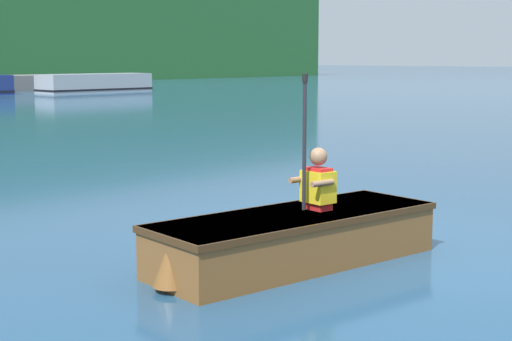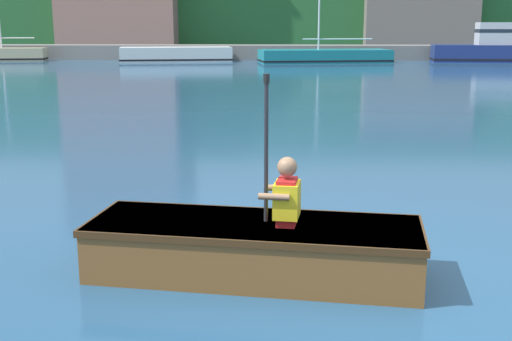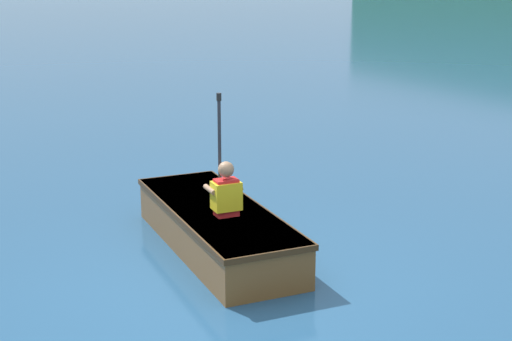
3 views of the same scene
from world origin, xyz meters
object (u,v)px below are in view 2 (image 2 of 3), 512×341
object	(u,v)px
moored_boat_dock_west_inner	(325,56)
rowboat_foreground	(249,245)
moored_boat_dock_east_inner	(6,55)
moored_boat_dock_center_near	(176,55)
person_paddler	(286,194)
moored_boat_dock_west_end	(491,49)

from	to	relation	value
moored_boat_dock_west_inner	rowboat_foreground	bearing A→B (deg)	-95.10
moored_boat_dock_west_inner	moored_boat_dock_east_inner	distance (m)	19.38
moored_boat_dock_east_inner	moored_boat_dock_west_inner	bearing A→B (deg)	-2.58
moored_boat_dock_center_near	rowboat_foreground	bearing A→B (deg)	-80.00
moored_boat_dock_east_inner	person_paddler	world-z (taller)	moored_boat_dock_east_inner
rowboat_foreground	person_paddler	xyz separation A→B (m)	(0.31, -0.04, 0.48)
moored_boat_dock_west_end	moored_boat_dock_west_inner	world-z (taller)	moored_boat_dock_west_inner
moored_boat_dock_west_inner	moored_boat_dock_center_near	world-z (taller)	moored_boat_dock_west_inner
rowboat_foreground	person_paddler	size ratio (longest dim) A/B	2.37
rowboat_foreground	moored_boat_dock_east_inner	bearing A→B (deg)	115.85
moored_boat_dock_west_inner	rowboat_foreground	size ratio (longest dim) A/B	2.63
moored_boat_dock_west_end	moored_boat_dock_east_inner	world-z (taller)	moored_boat_dock_east_inner
moored_boat_dock_west_end	person_paddler	xyz separation A→B (m)	(-12.46, -33.68, -0.04)
moored_boat_dock_west_inner	rowboat_foreground	xyz separation A→B (m)	(-2.95, -33.00, -0.08)
moored_boat_dock_west_inner	rowboat_foreground	distance (m)	33.13
person_paddler	rowboat_foreground	bearing A→B (deg)	172.28
moored_boat_dock_west_end	person_paddler	size ratio (longest dim) A/B	5.24
moored_boat_dock_center_near	rowboat_foreground	distance (m)	34.01
moored_boat_dock_center_near	moored_boat_dock_east_inner	size ratio (longest dim) A/B	1.39
moored_boat_dock_east_inner	moored_boat_dock_west_end	bearing A→B (deg)	-0.47
moored_boat_dock_west_end	person_paddler	world-z (taller)	moored_boat_dock_west_end
rowboat_foreground	person_paddler	bearing A→B (deg)	-7.72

